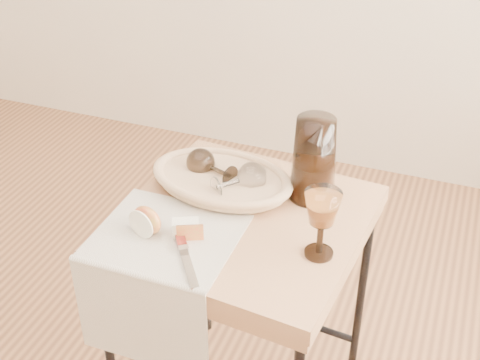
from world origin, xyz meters
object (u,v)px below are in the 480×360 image
at_px(bread_basket, 222,182).
at_px(apple_half, 147,220).
at_px(tea_towel, 166,236).
at_px(table_knife, 184,252).
at_px(side_table, 243,324).
at_px(goblet_lying_b, 237,181).
at_px(pitcher, 314,159).
at_px(wine_goblet, 321,224).
at_px(goblet_lying_a, 213,168).

bearing_deg(bread_basket, apple_half, -106.16).
relative_size(tea_towel, table_knife, 1.51).
bearing_deg(table_knife, side_table, 124.58).
bearing_deg(tea_towel, goblet_lying_b, 65.57).
height_order(tea_towel, pitcher, pitcher).
distance_m(tea_towel, table_knife, 0.09).
bearing_deg(tea_towel, wine_goblet, 10.44).
height_order(apple_half, table_knife, apple_half).
xyz_separation_m(side_table, table_knife, (-0.07, -0.19, 0.39)).
height_order(bread_basket, table_knife, bread_basket).
xyz_separation_m(tea_towel, apple_half, (-0.05, -0.00, 0.04)).
relative_size(tea_towel, pitcher, 1.26).
relative_size(bread_basket, apple_half, 4.32).
height_order(side_table, bread_basket, bread_basket).
xyz_separation_m(bread_basket, goblet_lying_a, (-0.03, 0.02, 0.03)).
bearing_deg(bread_basket, tea_towel, -96.51).
distance_m(goblet_lying_a, apple_half, 0.26).
bearing_deg(bread_basket, goblet_lying_b, -17.17).
bearing_deg(pitcher, goblet_lying_b, -136.65).
height_order(pitcher, table_knife, pitcher).
distance_m(goblet_lying_b, pitcher, 0.20).
distance_m(bread_basket, apple_half, 0.26).
bearing_deg(apple_half, pitcher, 57.34).
height_order(side_table, tea_towel, tea_towel).
bearing_deg(side_table, goblet_lying_a, 139.11).
height_order(tea_towel, goblet_lying_a, goblet_lying_a).
height_order(side_table, table_knife, table_knife).
bearing_deg(pitcher, goblet_lying_a, -150.70).
bearing_deg(pitcher, table_knife, -100.27).
bearing_deg(tea_towel, goblet_lying_a, 86.14).
height_order(pitcher, wine_goblet, pitcher).
bearing_deg(table_knife, tea_towel, -161.12).
bearing_deg(wine_goblet, apple_half, -169.89).
bearing_deg(table_knife, goblet_lying_a, 154.65).
distance_m(side_table, table_knife, 0.44).
height_order(goblet_lying_b, table_knife, goblet_lying_b).
height_order(tea_towel, wine_goblet, wine_goblet).
bearing_deg(goblet_lying_b, goblet_lying_a, 106.02).
distance_m(pitcher, apple_half, 0.44).
distance_m(bread_basket, wine_goblet, 0.36).
bearing_deg(table_knife, pitcher, 113.29).
height_order(side_table, wine_goblet, wine_goblet).
relative_size(wine_goblet, table_knife, 0.78).
bearing_deg(apple_half, tea_towel, 20.70).
relative_size(goblet_lying_b, pitcher, 0.47).
relative_size(apple_half, table_knife, 0.36).
bearing_deg(apple_half, goblet_lying_b, 71.98).
relative_size(tea_towel, apple_half, 4.23).
height_order(pitcher, apple_half, pitcher).
bearing_deg(wine_goblet, goblet_lying_a, 151.45).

